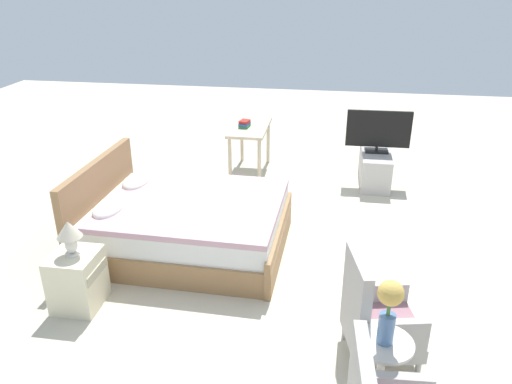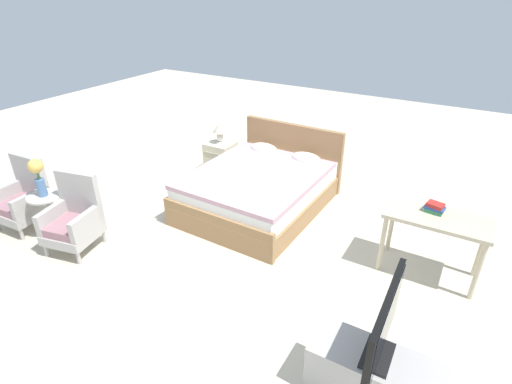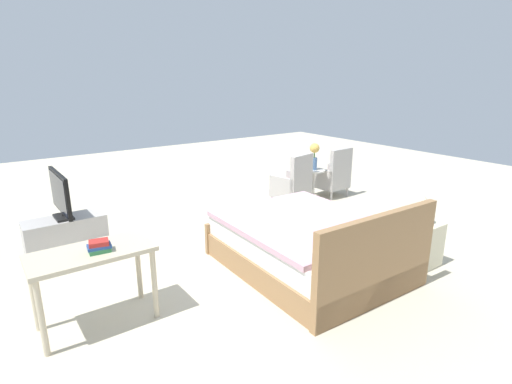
% 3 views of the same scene
% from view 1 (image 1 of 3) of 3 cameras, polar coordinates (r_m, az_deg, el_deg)
% --- Properties ---
extents(ground_plane, '(16.00, 16.00, 0.00)m').
position_cam_1_polar(ground_plane, '(5.47, 2.69, -7.14)').
color(ground_plane, beige).
extents(bed, '(1.68, 2.12, 0.96)m').
position_cam_1_polar(bed, '(5.50, -8.23, -3.59)').
color(bed, '#997047').
rests_on(bed, ground_plane).
extents(armchair_by_window_right, '(0.64, 0.64, 0.92)m').
position_cam_1_polar(armchair_by_window_right, '(4.07, 13.52, -13.96)').
color(armchair_by_window_right, '#ADA8A3').
rests_on(armchair_by_window_right, ground_plane).
extents(side_table, '(0.40, 0.40, 0.57)m').
position_cam_1_polar(side_table, '(3.71, 14.09, -18.74)').
color(side_table, beige).
rests_on(side_table, ground_plane).
extents(flower_vase, '(0.17, 0.17, 0.48)m').
position_cam_1_polar(flower_vase, '(3.39, 14.97, -12.46)').
color(flower_vase, '#4C709E').
rests_on(flower_vase, side_table).
extents(nightstand, '(0.44, 0.41, 0.53)m').
position_cam_1_polar(nightstand, '(4.86, -19.73, -9.43)').
color(nightstand, beige).
rests_on(nightstand, ground_plane).
extents(table_lamp, '(0.22, 0.22, 0.33)m').
position_cam_1_polar(table_lamp, '(4.62, -20.57, -4.44)').
color(table_lamp, silver).
rests_on(table_lamp, nightstand).
extents(tv_stand, '(0.96, 0.40, 0.47)m').
position_cam_1_polar(tv_stand, '(7.35, 13.40, 2.78)').
color(tv_stand, '#B7B2AD').
rests_on(tv_stand, ground_plane).
extents(tv_flatscreen, '(0.21, 0.88, 0.59)m').
position_cam_1_polar(tv_flatscreen, '(7.18, 13.82, 6.83)').
color(tv_flatscreen, black).
rests_on(tv_flatscreen, tv_stand).
extents(vanity_desk, '(1.04, 0.52, 0.73)m').
position_cam_1_polar(vanity_desk, '(7.38, -0.70, 6.73)').
color(vanity_desk, beige).
rests_on(vanity_desk, ground_plane).
extents(book_stack, '(0.21, 0.16, 0.10)m').
position_cam_1_polar(book_stack, '(7.29, -1.31, 7.79)').
color(book_stack, '#337A47').
rests_on(book_stack, vanity_desk).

